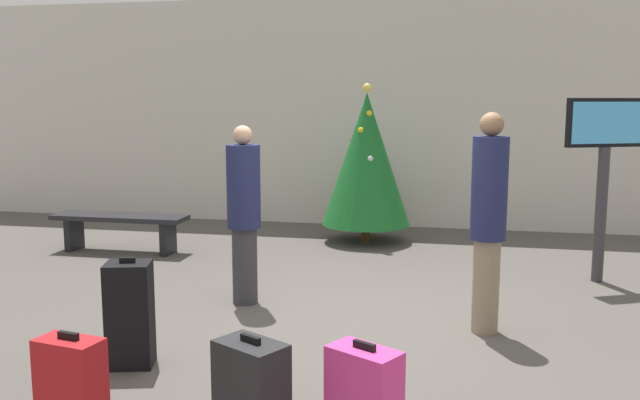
{
  "coord_description": "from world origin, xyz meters",
  "views": [
    {
      "loc": [
        0.92,
        -5.57,
        1.96
      ],
      "look_at": [
        -0.52,
        1.35,
        0.9
      ],
      "focal_mm": 38.24,
      "sensor_mm": 36.0,
      "label": 1
    }
  ],
  "objects_px": {
    "suitcase_3": "(251,392)",
    "holiday_tree": "(366,159)",
    "traveller_1": "(244,211)",
    "suitcase_0": "(364,399)",
    "suitcase_1": "(130,314)",
    "suitcase_2": "(72,394)",
    "waiting_bench": "(120,224)",
    "traveller_0": "(488,217)",
    "flight_info_kiosk": "(604,154)"
  },
  "relations": [
    {
      "from": "suitcase_0",
      "to": "suitcase_3",
      "type": "height_order",
      "value": "suitcase_3"
    },
    {
      "from": "traveller_1",
      "to": "suitcase_2",
      "type": "distance_m",
      "value": 2.9
    },
    {
      "from": "traveller_0",
      "to": "suitcase_3",
      "type": "bearing_deg",
      "value": -122.38
    },
    {
      "from": "holiday_tree",
      "to": "flight_info_kiosk",
      "type": "distance_m",
      "value": 3.13
    },
    {
      "from": "suitcase_0",
      "to": "flight_info_kiosk",
      "type": "bearing_deg",
      "value": 63.94
    },
    {
      "from": "holiday_tree",
      "to": "suitcase_2",
      "type": "height_order",
      "value": "holiday_tree"
    },
    {
      "from": "suitcase_2",
      "to": "suitcase_3",
      "type": "bearing_deg",
      "value": 17.02
    },
    {
      "from": "flight_info_kiosk",
      "to": "suitcase_1",
      "type": "xyz_separation_m",
      "value": [
        -3.83,
        -3.18,
        -0.98
      ]
    },
    {
      "from": "suitcase_0",
      "to": "suitcase_1",
      "type": "bearing_deg",
      "value": 155.28
    },
    {
      "from": "suitcase_1",
      "to": "suitcase_2",
      "type": "bearing_deg",
      "value": -77.95
    },
    {
      "from": "traveller_0",
      "to": "traveller_1",
      "type": "relative_size",
      "value": 1.08
    },
    {
      "from": "holiday_tree",
      "to": "suitcase_3",
      "type": "bearing_deg",
      "value": -88.85
    },
    {
      "from": "traveller_1",
      "to": "suitcase_0",
      "type": "distance_m",
      "value": 2.99
    },
    {
      "from": "suitcase_3",
      "to": "traveller_1",
      "type": "bearing_deg",
      "value": 108.7
    },
    {
      "from": "holiday_tree",
      "to": "flight_info_kiosk",
      "type": "bearing_deg",
      "value": -29.04
    },
    {
      "from": "waiting_bench",
      "to": "suitcase_1",
      "type": "distance_m",
      "value": 3.93
    },
    {
      "from": "traveller_0",
      "to": "suitcase_2",
      "type": "distance_m",
      "value": 3.45
    },
    {
      "from": "suitcase_0",
      "to": "suitcase_1",
      "type": "distance_m",
      "value": 2.04
    },
    {
      "from": "flight_info_kiosk",
      "to": "waiting_bench",
      "type": "bearing_deg",
      "value": 177.35
    },
    {
      "from": "traveller_1",
      "to": "suitcase_3",
      "type": "distance_m",
      "value": 2.76
    },
    {
      "from": "suitcase_1",
      "to": "suitcase_3",
      "type": "xyz_separation_m",
      "value": [
        1.21,
        -0.89,
        -0.09
      ]
    },
    {
      "from": "traveller_1",
      "to": "suitcase_1",
      "type": "xyz_separation_m",
      "value": [
        -0.35,
        -1.66,
        -0.51
      ]
    },
    {
      "from": "traveller_0",
      "to": "suitcase_2",
      "type": "relative_size",
      "value": 2.71
    },
    {
      "from": "holiday_tree",
      "to": "flight_info_kiosk",
      "type": "height_order",
      "value": "holiday_tree"
    },
    {
      "from": "traveller_0",
      "to": "suitcase_1",
      "type": "xyz_separation_m",
      "value": [
        -2.58,
        -1.28,
        -0.6
      ]
    },
    {
      "from": "suitcase_3",
      "to": "waiting_bench",
      "type": "bearing_deg",
      "value": 125.69
    },
    {
      "from": "suitcase_3",
      "to": "holiday_tree",
      "type": "bearing_deg",
      "value": 91.15
    },
    {
      "from": "waiting_bench",
      "to": "suitcase_3",
      "type": "distance_m",
      "value": 5.34
    },
    {
      "from": "holiday_tree",
      "to": "suitcase_3",
      "type": "distance_m",
      "value": 5.65
    },
    {
      "from": "traveller_1",
      "to": "suitcase_2",
      "type": "bearing_deg",
      "value": -91.89
    },
    {
      "from": "traveller_0",
      "to": "suitcase_3",
      "type": "distance_m",
      "value": 2.66
    },
    {
      "from": "traveller_1",
      "to": "suitcase_0",
      "type": "bearing_deg",
      "value": -59.01
    },
    {
      "from": "waiting_bench",
      "to": "suitcase_3",
      "type": "xyz_separation_m",
      "value": [
        3.11,
        -4.33,
        -0.07
      ]
    },
    {
      "from": "suitcase_2",
      "to": "traveller_0",
      "type": "bearing_deg",
      "value": 46.54
    },
    {
      "from": "suitcase_0",
      "to": "suitcase_2",
      "type": "xyz_separation_m",
      "value": [
        -1.6,
        -0.33,
        0.03
      ]
    },
    {
      "from": "traveller_0",
      "to": "suitcase_1",
      "type": "distance_m",
      "value": 2.94
    },
    {
      "from": "traveller_1",
      "to": "traveller_0",
      "type": "bearing_deg",
      "value": -9.67
    },
    {
      "from": "traveller_1",
      "to": "suitcase_0",
      "type": "relative_size",
      "value": 2.73
    },
    {
      "from": "waiting_bench",
      "to": "traveller_0",
      "type": "bearing_deg",
      "value": -25.77
    },
    {
      "from": "suitcase_0",
      "to": "suitcase_3",
      "type": "distance_m",
      "value": 0.65
    },
    {
      "from": "waiting_bench",
      "to": "traveller_1",
      "type": "height_order",
      "value": "traveller_1"
    },
    {
      "from": "suitcase_1",
      "to": "suitcase_2",
      "type": "xyz_separation_m",
      "value": [
        0.25,
        -1.18,
        -0.07
      ]
    },
    {
      "from": "suitcase_3",
      "to": "suitcase_2",
      "type": "bearing_deg",
      "value": -162.98
    },
    {
      "from": "traveller_0",
      "to": "suitcase_3",
      "type": "xyz_separation_m",
      "value": [
        -1.37,
        -2.17,
        -0.7
      ]
    },
    {
      "from": "holiday_tree",
      "to": "waiting_bench",
      "type": "relative_size",
      "value": 1.23
    },
    {
      "from": "suitcase_2",
      "to": "suitcase_3",
      "type": "distance_m",
      "value": 1.0
    },
    {
      "from": "flight_info_kiosk",
      "to": "traveller_0",
      "type": "xyz_separation_m",
      "value": [
        -1.24,
        -1.9,
        -0.38
      ]
    },
    {
      "from": "flight_info_kiosk",
      "to": "suitcase_3",
      "type": "distance_m",
      "value": 4.96
    },
    {
      "from": "waiting_bench",
      "to": "suitcase_2",
      "type": "bearing_deg",
      "value": -65.01
    },
    {
      "from": "flight_info_kiosk",
      "to": "suitcase_1",
      "type": "relative_size",
      "value": 2.4
    }
  ]
}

